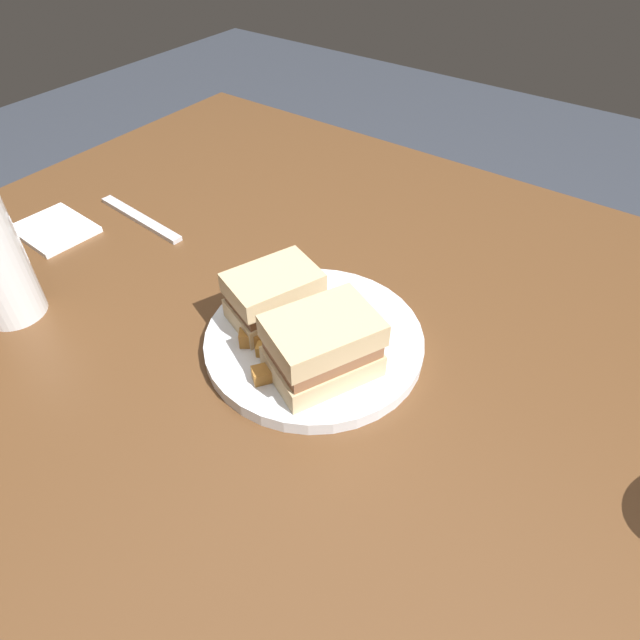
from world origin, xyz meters
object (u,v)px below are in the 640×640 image
object	(u,v)px
sandwich_half_right	(322,346)
fork	(140,219)
plate	(313,340)
sandwich_half_left	(274,296)
napkin	(54,229)

from	to	relation	value
sandwich_half_right	fork	size ratio (longest dim) A/B	0.74
plate	sandwich_half_left	size ratio (longest dim) A/B	2.10
sandwich_half_left	sandwich_half_right	xyz separation A→B (m)	(-0.09, 0.04, 0.00)
sandwich_half_right	fork	bearing A→B (deg)	-13.26
napkin	fork	distance (m)	0.12
plate	sandwich_half_right	size ratio (longest dim) A/B	1.89
sandwich_half_left	napkin	size ratio (longest dim) A/B	1.08
sandwich_half_right	napkin	distance (m)	0.49
plate	fork	bearing A→B (deg)	-9.18
napkin	fork	bearing A→B (deg)	-130.06
napkin	fork	world-z (taller)	napkin
plate	napkin	world-z (taller)	plate
plate	sandwich_half_right	bearing A→B (deg)	137.55
napkin	fork	size ratio (longest dim) A/B	0.61
sandwich_half_left	sandwich_half_right	size ratio (longest dim) A/B	0.90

